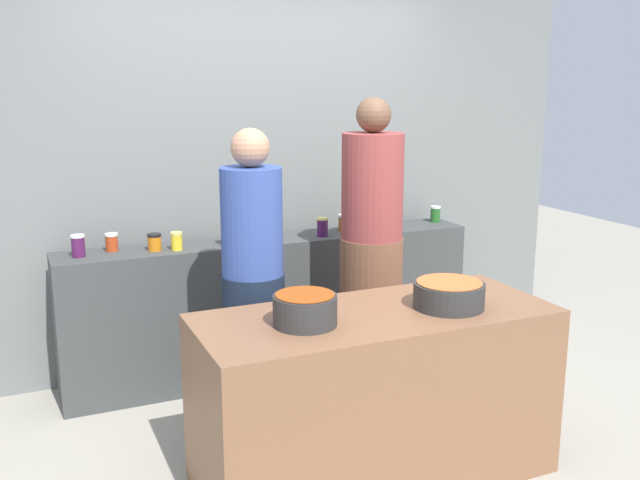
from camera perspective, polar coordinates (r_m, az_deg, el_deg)
ground at (r=3.94m, az=2.14°, el=-16.14°), size 12.00×12.00×0.00m
storefront_wall at (r=4.81m, az=-5.36°, el=7.89°), size 4.80×0.12×3.00m
display_shelf at (r=4.69m, az=-3.72°, el=-5.28°), size 2.70×0.36×0.91m
prep_table at (r=3.51m, az=4.39°, el=-12.28°), size 1.70×0.70×0.84m
preserve_jar_0 at (r=4.31m, az=-18.79°, el=-0.44°), size 0.08×0.08×0.13m
preserve_jar_1 at (r=4.39m, az=-16.34°, el=-0.16°), size 0.08×0.08×0.11m
preserve_jar_2 at (r=4.34m, az=-13.11°, el=-0.16°), size 0.08×0.08×0.10m
preserve_jar_3 at (r=4.33m, az=-11.40°, el=-0.07°), size 0.07×0.07×0.11m
preserve_jar_4 at (r=4.40m, az=-7.36°, el=0.52°), size 0.09×0.09×0.14m
preserve_jar_5 at (r=4.49m, az=-5.25°, el=0.58°), size 0.07×0.07×0.11m
preserve_jar_6 at (r=4.61m, az=0.20°, el=1.06°), size 0.07×0.07×0.12m
preserve_jar_7 at (r=4.77m, az=1.98°, el=1.38°), size 0.09×0.09×0.11m
preserve_jar_8 at (r=4.81m, az=3.24°, el=1.54°), size 0.08×0.08×0.13m
preserve_jar_9 at (r=4.93m, az=4.76°, el=1.82°), size 0.09×0.09×0.13m
preserve_jar_10 at (r=5.15m, az=9.21°, el=2.07°), size 0.07×0.07×0.11m
cooking_pot_left at (r=3.16m, az=-1.21°, el=-5.60°), size 0.29×0.29×0.14m
cooking_pot_center at (r=3.45m, az=10.28°, el=-4.33°), size 0.34×0.34×0.13m
cook_with_tongs at (r=3.77m, az=-5.35°, el=-4.94°), size 0.33×0.33×1.67m
cook_in_cap at (r=4.22m, az=4.11°, el=-2.15°), size 0.37×0.37×1.81m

